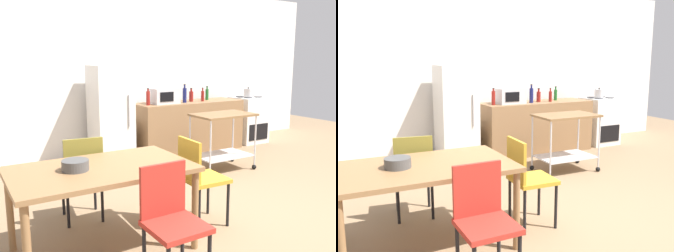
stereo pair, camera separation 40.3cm
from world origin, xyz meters
TOP-DOWN VIEW (x-y plane):
  - ground_plane at (0.00, 0.00)m, footprint 12.00×12.00m
  - back_wall at (0.00, 3.20)m, footprint 8.40×0.12m
  - kitchen_counter at (0.90, 2.60)m, footprint 2.00×0.64m
  - dining_table at (-1.70, 0.09)m, footprint 1.50×0.90m
  - chair_red at (-1.45, -0.61)m, footprint 0.41×0.41m
  - chair_mustard at (-0.71, 0.07)m, footprint 0.42×0.42m
  - chair_olive at (-1.66, 0.75)m, footprint 0.45×0.45m
  - stove_oven at (2.35, 2.62)m, footprint 0.60×0.61m
  - refrigerator at (-0.55, 2.70)m, footprint 0.60×0.63m
  - kitchen_cart at (0.69, 1.40)m, footprint 0.91×0.57m
  - bottle_sparkling_water at (0.03, 2.51)m, footprint 0.06×0.06m
  - microwave at (0.37, 2.58)m, footprint 0.46×0.35m
  - bottle_soda at (0.74, 2.51)m, footprint 0.07×0.07m
  - bottle_wine at (0.93, 2.59)m, footprint 0.07×0.07m
  - bottle_vinegar at (1.14, 2.52)m, footprint 0.06×0.06m
  - bottle_soy_sauce at (1.34, 2.66)m, footprint 0.06×0.06m
  - fruit_bowl at (-1.92, 0.11)m, footprint 0.22×0.22m
  - kettle at (2.23, 2.52)m, footprint 0.24×0.17m

SIDE VIEW (x-z plane):
  - ground_plane at x=0.00m, z-range 0.00..0.00m
  - kitchen_counter at x=0.90m, z-range 0.00..0.90m
  - stove_oven at x=2.35m, z-range -0.01..0.91m
  - chair_red at x=-1.45m, z-range 0.07..0.96m
  - chair_mustard at x=-0.71m, z-range 0.07..0.96m
  - chair_olive at x=-1.66m, z-range 0.07..0.96m
  - kitchen_cart at x=0.69m, z-range 0.15..1.00m
  - dining_table at x=-1.70m, z-range 0.30..1.05m
  - refrigerator at x=-0.55m, z-range 0.00..1.55m
  - fruit_bowl at x=-1.92m, z-range 0.75..0.84m
  - bottle_wine at x=0.93m, z-range 0.88..1.12m
  - bottle_vinegar at x=1.14m, z-range 0.88..1.12m
  - kettle at x=2.23m, z-range 0.91..1.10m
  - bottle_soy_sauce at x=1.34m, z-range 0.88..1.13m
  - bottle_sparkling_water at x=0.03m, z-range 0.88..1.16m
  - microwave at x=0.37m, z-range 0.90..1.16m
  - bottle_soda at x=0.74m, z-range 0.87..1.19m
  - back_wall at x=0.00m, z-range 0.00..2.90m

